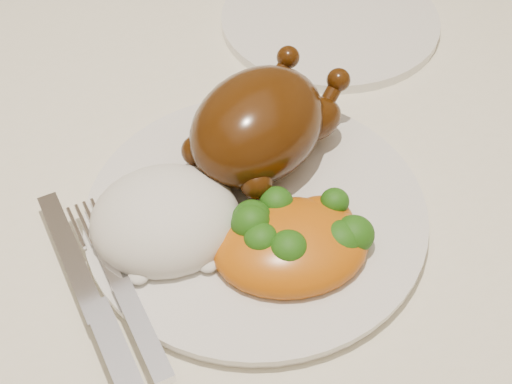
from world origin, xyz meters
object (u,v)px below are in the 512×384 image
dining_table (216,212)px  dinner_plate (256,213)px  roast_chicken (260,123)px  side_plate (330,20)px

dining_table → dinner_plate: size_ratio=5.92×
dinner_plate → roast_chicken: size_ratio=1.56×
side_plate → dinner_plate: bearing=-134.7°
dining_table → roast_chicken: (0.02, -0.05, 0.15)m
side_plate → roast_chicken: 0.23m
dining_table → roast_chicken: size_ratio=9.25×
dining_table → side_plate: 0.24m
dinner_plate → side_plate: dinner_plate is taller
dining_table → dinner_plate: (-0.01, -0.10, 0.11)m
dinner_plate → side_plate: bearing=45.3°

